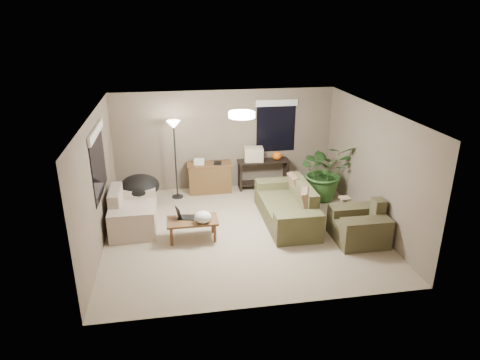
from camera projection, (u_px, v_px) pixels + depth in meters
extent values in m
plane|color=tan|center=(242.00, 230.00, 8.88)|extent=(5.50, 5.50, 0.00)
plane|color=white|center=(242.00, 112.00, 7.98)|extent=(5.50, 5.50, 0.00)
plane|color=#746656|center=(225.00, 140.00, 10.73)|extent=(5.50, 0.00, 5.50)
plane|color=#746656|center=(271.00, 234.00, 6.13)|extent=(5.50, 0.00, 5.50)
plane|color=#746656|center=(97.00, 183.00, 8.01)|extent=(0.00, 5.00, 5.00)
plane|color=#746656|center=(372.00, 167.00, 8.85)|extent=(0.00, 5.00, 5.00)
cube|color=#4A492C|center=(286.00, 212.00, 9.24)|extent=(0.95, 1.48, 0.42)
cube|color=brown|center=(303.00, 193.00, 9.14)|extent=(0.22, 1.48, 0.43)
cube|color=brown|center=(298.00, 228.00, 8.36)|extent=(0.95, 0.36, 0.60)
cube|color=brown|center=(276.00, 192.00, 10.05)|extent=(0.95, 0.36, 0.60)
cube|color=#8C7251|center=(307.00, 201.00, 8.71)|extent=(0.37, 0.50, 0.47)
cube|color=#8C7251|center=(294.00, 184.00, 9.54)|extent=(0.27, 0.47, 0.47)
cube|color=beige|center=(134.00, 216.00, 9.03)|extent=(0.90, 0.88, 0.42)
cube|color=beige|center=(116.00, 199.00, 8.82)|extent=(0.22, 0.88, 0.43)
cube|color=beige|center=(132.00, 226.00, 8.43)|extent=(0.90, 0.36, 0.60)
cube|color=beige|center=(136.00, 201.00, 9.57)|extent=(0.90, 0.36, 0.60)
cube|color=#4E492E|center=(358.00, 230.00, 8.44)|extent=(0.95, 0.28, 0.42)
cube|color=brown|center=(378.00, 210.00, 8.34)|extent=(0.22, 0.28, 0.43)
cube|color=#49442C|center=(366.00, 234.00, 8.11)|extent=(0.95, 0.36, 0.60)
cube|color=#46412A|center=(352.00, 219.00, 8.70)|extent=(0.95, 0.36, 0.60)
cube|color=brown|center=(192.00, 221.00, 8.41)|extent=(1.00, 0.55, 0.04)
cylinder|color=brown|center=(172.00, 237.00, 8.24)|extent=(0.06, 0.06, 0.38)
cylinder|color=brown|center=(215.00, 233.00, 8.37)|extent=(0.06, 0.06, 0.38)
cylinder|color=brown|center=(171.00, 227.00, 8.61)|extent=(0.06, 0.06, 0.38)
cylinder|color=brown|center=(213.00, 224.00, 8.74)|extent=(0.06, 0.06, 0.38)
cube|color=black|center=(187.00, 218.00, 8.48)|extent=(0.37, 0.30, 0.02)
cube|color=black|center=(178.00, 213.00, 8.41)|extent=(0.13, 0.24, 0.22)
ellipsoid|color=white|center=(203.00, 217.00, 8.26)|extent=(0.34, 0.31, 0.23)
cube|color=brown|center=(210.00, 178.00, 10.72)|extent=(1.05, 0.45, 0.71)
cube|color=brown|center=(209.00, 164.00, 10.58)|extent=(1.10, 0.50, 0.04)
cube|color=silver|center=(199.00, 162.00, 10.51)|extent=(0.27, 0.23, 0.12)
cube|color=black|center=(218.00, 163.00, 10.55)|extent=(0.21, 0.25, 0.04)
cube|color=black|center=(263.00, 161.00, 10.82)|extent=(1.30, 0.40, 0.04)
cube|color=black|center=(240.00, 176.00, 10.86)|extent=(0.05, 0.38, 0.71)
cube|color=black|center=(286.00, 174.00, 11.04)|extent=(0.05, 0.38, 0.71)
cube|color=black|center=(263.00, 182.00, 11.03)|extent=(1.25, 0.36, 0.03)
ellipsoid|color=orange|center=(277.00, 156.00, 10.82)|extent=(0.29, 0.29, 0.21)
cube|color=beige|center=(254.00, 154.00, 10.71)|extent=(0.49, 0.39, 0.34)
cylinder|color=black|center=(141.00, 202.00, 9.86)|extent=(0.60, 0.60, 0.30)
ellipsoid|color=black|center=(140.00, 186.00, 9.71)|extent=(1.11, 1.11, 0.50)
cylinder|color=black|center=(178.00, 197.00, 10.51)|extent=(0.28, 0.28, 0.02)
cylinder|color=black|center=(176.00, 162.00, 10.19)|extent=(0.04, 0.04, 1.78)
cone|color=white|center=(173.00, 125.00, 9.86)|extent=(0.32, 0.32, 0.18)
cylinder|color=white|center=(242.00, 115.00, 8.00)|extent=(0.50, 0.50, 0.10)
imported|color=#2D5923|center=(325.00, 177.00, 10.26)|extent=(1.27, 1.41, 1.10)
cube|color=tan|center=(343.00, 218.00, 9.41)|extent=(0.32, 0.32, 0.03)
cylinder|color=tan|center=(344.00, 208.00, 9.33)|extent=(0.12, 0.12, 0.44)
cube|color=tan|center=(345.00, 198.00, 9.24)|extent=(0.22, 0.22, 0.03)
cube|color=black|center=(98.00, 162.00, 8.18)|extent=(0.01, 1.50, 1.30)
cube|color=white|center=(96.00, 132.00, 7.97)|extent=(0.05, 1.56, 0.16)
cube|color=black|center=(276.00, 126.00, 10.81)|extent=(1.00, 0.01, 1.30)
cube|color=white|center=(277.00, 103.00, 10.57)|extent=(1.06, 0.05, 0.16)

